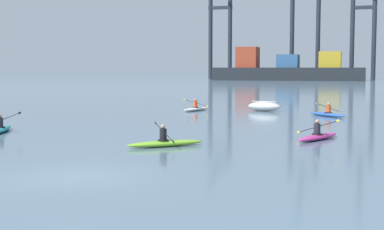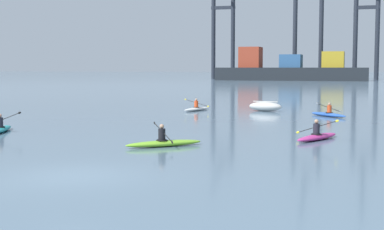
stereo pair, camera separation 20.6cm
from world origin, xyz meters
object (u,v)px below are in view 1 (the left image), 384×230
Objects in this scene: kayak_magenta at (318,136)px; container_barge at (287,70)px; kayak_white at (196,108)px; gantry_crane_west_mid at (305,12)px; kayak_teal at (1,129)px; kayak_blue at (328,114)px; kayak_lime at (165,142)px; gantry_crane_east_mid at (364,18)px; gantry_crane_west at (220,22)px; capsized_dinghy at (264,106)px.

container_barge is at bearing 97.70° from kayak_magenta.
kayak_magenta is 0.97× the size of kayak_white.
container_barge is at bearing -109.12° from gantry_crane_west_mid.
gantry_crane_west_mid is 131.73m from kayak_teal.
kayak_blue is at bearing 42.59° from kayak_teal.
kayak_magenta is 18.22m from kayak_white.
container_barge is 123.37m from kayak_lime.
kayak_magenta is at bearing -88.94° from kayak_blue.
kayak_lime is 0.87× the size of kayak_teal.
gantry_crane_east_mid is at bearing 88.63° from kayak_blue.
gantry_crane_west is 137.98m from kayak_magenta.
container_barge is 11.42× the size of kayak_magenta.
gantry_crane_east_mid is 134.57m from kayak_lime.
gantry_crane_west_mid is at bearing 93.78° from capsized_dinghy.
kayak_teal is (-15.62, -14.36, 0.00)m from kayak_blue.
gantry_crane_west_mid is at bearing 96.07° from kayak_blue.
container_barge reaches higher than kayak_lime.
kayak_lime is (6.57, -132.97, -18.04)m from gantry_crane_west_mid.
kayak_lime is 10.16m from kayak_teal.
kayak_white is (26.78, -116.86, -16.15)m from gantry_crane_west.
gantry_crane_east_mid reaches higher than capsized_dinghy.
gantry_crane_east_mid is at bearing 1.37° from gantry_crane_west_mid.
kayak_lime is at bearing -77.59° from kayak_white.
gantry_crane_west_mid reaches higher than container_barge.
container_barge is 18.81m from gantry_crane_west_mid.
gantry_crane_west_mid is at bearing 92.83° from kayak_lime.
gantry_crane_west_mid reaches higher than gantry_crane_east_mid.
kayak_magenta reaches higher than kayak_white.
gantry_crane_west reaches higher than capsized_dinghy.
kayak_white is at bearing 124.16° from kayak_magenta.
capsized_dinghy is 0.97× the size of kayak_blue.
gantry_crane_west_mid is 12.52× the size of kayak_lime.
kayak_magenta is at bearing -55.84° from kayak_white.
gantry_crane_east_mid is 130.27m from kayak_magenta.
kayak_magenta is at bearing -84.42° from gantry_crane_west_mid.
gantry_crane_west_mid is 15.26m from gantry_crane_east_mid.
gantry_crane_west_mid is at bearing 88.56° from kayak_teal.
kayak_blue is at bearing -83.93° from gantry_crane_west_mid.
kayak_lime is at bearing -92.46° from capsized_dinghy.
gantry_crane_east_mid is 10.31× the size of kayak_white.
kayak_magenta is (-2.55, -129.24, -16.11)m from gantry_crane_east_mid.
capsized_dinghy is at bearing -83.92° from container_barge.
gantry_crane_east_mid is 12.42× the size of kayak_blue.
kayak_magenta is (37.01, -131.94, -16.15)m from gantry_crane_west.
kayak_white is 10.25m from kayak_blue.
gantry_crane_west is 136.13m from kayak_teal.
kayak_magenta is (16.06, -118.84, -2.52)m from container_barge.
kayak_blue is (12.35, -116.09, -18.04)m from gantry_crane_west_mid.
kayak_lime is at bearing -93.68° from gantry_crane_east_mid.
gantry_crane_west reaches higher than kayak_white.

